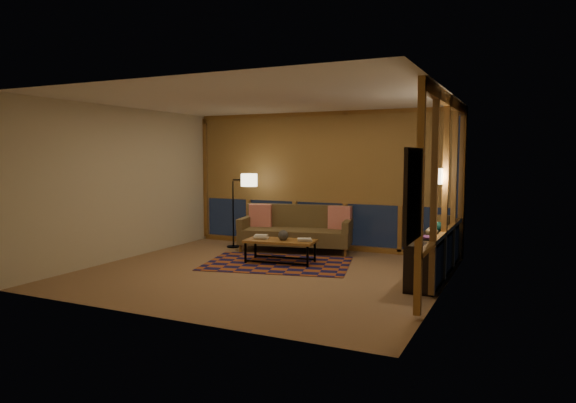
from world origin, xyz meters
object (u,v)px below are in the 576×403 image
at_px(coffee_table, 280,251).
at_px(floor_lamp, 233,210).
at_px(bookshelf, 435,254).
at_px(sofa, 296,229).

xyz_separation_m(coffee_table, floor_lamp, (-1.54, 0.99, 0.55)).
bearing_deg(floor_lamp, coffee_table, -43.00).
relative_size(coffee_table, bookshelf, 0.46).
height_order(sofa, bookshelf, sofa).
xyz_separation_m(coffee_table, bookshelf, (2.55, 0.21, 0.12)).
height_order(sofa, floor_lamp, floor_lamp).
distance_m(sofa, coffee_table, 1.16).
xyz_separation_m(floor_lamp, bookshelf, (4.10, -0.77, -0.42)).
bearing_deg(coffee_table, bookshelf, -2.50).
distance_m(floor_lamp, bookshelf, 4.19).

